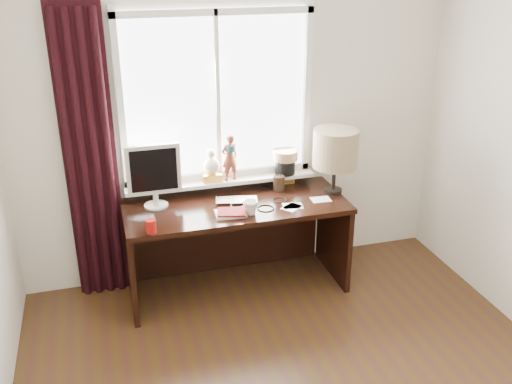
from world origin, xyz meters
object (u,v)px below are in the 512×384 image
object	(u,v)px
red_cup	(151,226)
monitor	(154,172)
mug	(250,207)
laptop	(237,200)
table_lamp	(335,149)
desk	(233,227)

from	to	relation	value
red_cup	monitor	world-z (taller)	monitor
mug	laptop	bearing A→B (deg)	100.20
laptop	table_lamp	distance (m)	0.86
laptop	red_cup	size ratio (longest dim) A/B	3.32
red_cup	table_lamp	xyz separation A→B (m)	(1.48, 0.30, 0.32)
mug	desk	distance (m)	0.43
red_cup	table_lamp	distance (m)	1.54
monitor	mug	bearing A→B (deg)	-26.55
mug	monitor	world-z (taller)	monitor
laptop	table_lamp	size ratio (longest dim) A/B	0.61
mug	monitor	distance (m)	0.76
monitor	table_lamp	xyz separation A→B (m)	(1.39, -0.12, 0.09)
red_cup	monitor	bearing A→B (deg)	78.69
desk	table_lamp	distance (m)	1.01
laptop	monitor	xyz separation A→B (m)	(-0.61, 0.09, 0.27)
laptop	table_lamp	world-z (taller)	table_lamp
laptop	monitor	world-z (taller)	monitor
table_lamp	monitor	bearing A→B (deg)	174.98
mug	monitor	size ratio (longest dim) A/B	0.23
mug	red_cup	size ratio (longest dim) A/B	1.15
desk	table_lamp	world-z (taller)	table_lamp
red_cup	desk	distance (m)	0.84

